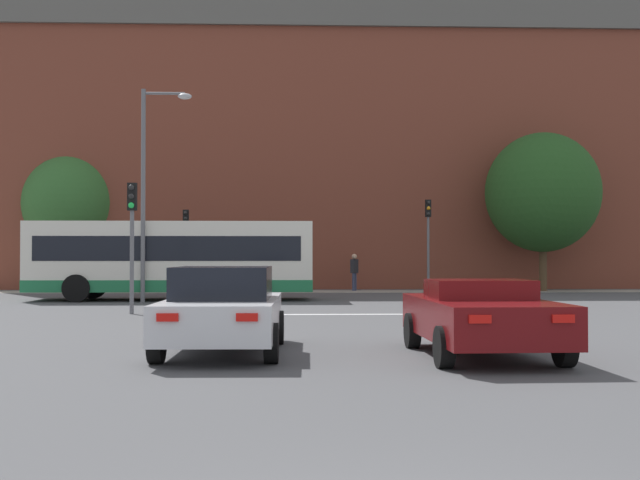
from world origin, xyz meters
TOP-DOWN VIEW (x-y plane):
  - stop_line_strip at (0.00, 18.64)m, footprint 8.52×0.30m
  - far_pavement at (0.00, 32.91)m, footprint 69.47×2.50m
  - brick_civic_building at (1.23, 40.36)m, footprint 34.92×10.68m
  - car_saloon_left at (-2.02, 9.72)m, footprint 2.09×4.45m
  - car_roadster_right at (2.34, 9.07)m, footprint 2.16×4.33m
  - bus_crossing_lead at (-5.28, 26.11)m, footprint 10.50×2.76m
  - traffic_light_far_left at (-5.58, 32.25)m, footprint 0.26×0.31m
  - traffic_light_near_left at (-5.41, 19.02)m, footprint 0.26×0.31m
  - traffic_light_far_right at (5.52, 32.48)m, footprint 0.26×0.31m
  - street_lamp_junction at (-5.85, 24.66)m, footprint 1.81×0.36m
  - pedestrian_waiting at (2.19, 33.55)m, footprint 0.41×0.45m
  - tree_by_building at (-11.83, 36.28)m, footprint 4.81×4.81m
  - tree_kerbside at (11.04, 32.99)m, footprint 5.36×5.36m

SIDE VIEW (x-z plane):
  - stop_line_strip at x=0.00m, z-range 0.00..0.01m
  - far_pavement at x=0.00m, z-range 0.00..0.01m
  - car_roadster_right at x=2.34m, z-range 0.03..1.32m
  - car_saloon_left at x=-2.02m, z-range 0.01..1.51m
  - pedestrian_waiting at x=2.19m, z-range 0.16..1.91m
  - bus_crossing_lead at x=-5.28m, z-range 0.10..3.04m
  - traffic_light_far_left at x=-5.58m, z-range 0.67..4.42m
  - traffic_light_near_left at x=-5.41m, z-range 0.67..4.46m
  - traffic_light_far_right at x=5.52m, z-range 0.73..4.98m
  - tree_by_building at x=-11.83m, z-range 0.86..7.64m
  - street_lamp_junction at x=-5.85m, z-range 0.78..8.44m
  - tree_kerbside at x=11.04m, z-range 0.91..8.37m
  - brick_civic_building at x=1.23m, z-range -1.11..16.48m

